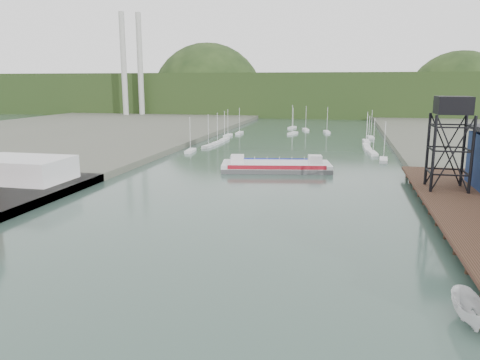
% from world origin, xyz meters
% --- Properties ---
extents(east_pier, '(14.00, 70.00, 2.45)m').
position_xyz_m(east_pier, '(37.00, 45.00, 1.90)').
color(east_pier, black).
rests_on(east_pier, ground).
extents(white_shed, '(18.00, 12.00, 4.50)m').
position_xyz_m(white_shed, '(-44.00, 50.00, 3.85)').
color(white_shed, silver).
rests_on(white_shed, west_quay).
extents(lift_tower, '(6.50, 6.50, 16.00)m').
position_xyz_m(lift_tower, '(35.00, 58.00, 15.65)').
color(lift_tower, black).
rests_on(lift_tower, east_pier).
extents(marina_sailboats, '(57.71, 92.65, 0.90)m').
position_xyz_m(marina_sailboats, '(0.08, 138.46, 0.35)').
color(marina_sailboats, silver).
rests_on(marina_sailboats, ground).
extents(smokestacks, '(11.20, 8.20, 60.00)m').
position_xyz_m(smokestacks, '(-106.00, 232.50, 30.00)').
color(smokestacks, '#B0B0AB').
rests_on(smokestacks, ground).
extents(distant_hills, '(500.00, 120.00, 80.00)m').
position_xyz_m(distant_hills, '(-3.98, 301.35, 10.38)').
color(distant_hills, black).
rests_on(distant_hills, ground).
extents(chain_ferry, '(26.83, 14.60, 3.66)m').
position_xyz_m(chain_ferry, '(1.73, 80.09, 1.05)').
color(chain_ferry, '#49494B').
rests_on(chain_ferry, ground).
extents(motorboat, '(2.73, 6.58, 2.50)m').
position_xyz_m(motorboat, '(28.46, 12.44, 1.25)').
color(motorboat, silver).
rests_on(motorboat, ground).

